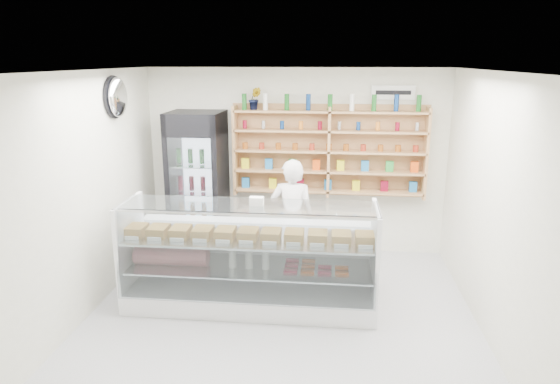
# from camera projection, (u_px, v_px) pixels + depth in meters

# --- Properties ---
(room) EXTENTS (5.00, 5.00, 5.00)m
(room) POSITION_uv_depth(u_px,v_px,m) (278.00, 209.00, 5.20)
(room) COLOR #B8B8BE
(room) RESTS_ON ground
(display_counter) EXTENTS (2.98, 0.89, 1.30)m
(display_counter) POSITION_uv_depth(u_px,v_px,m) (250.00, 278.00, 6.03)
(display_counter) COLOR white
(display_counter) RESTS_ON floor
(shop_worker) EXTENTS (0.61, 0.41, 1.64)m
(shop_worker) POSITION_uv_depth(u_px,v_px,m) (292.00, 218.00, 6.77)
(shop_worker) COLOR silver
(shop_worker) RESTS_ON floor
(drinks_cooler) EXTENTS (0.80, 0.78, 2.18)m
(drinks_cooler) POSITION_uv_depth(u_px,v_px,m) (198.00, 184.00, 7.48)
(drinks_cooler) COLOR black
(drinks_cooler) RESTS_ON floor
(wall_shelving) EXTENTS (2.84, 0.28, 1.33)m
(wall_shelving) POSITION_uv_depth(u_px,v_px,m) (329.00, 152.00, 7.35)
(wall_shelving) COLOR tan
(wall_shelving) RESTS_ON back_wall
(potted_plant) EXTENTS (0.20, 0.17, 0.33)m
(potted_plant) POSITION_uv_depth(u_px,v_px,m) (255.00, 99.00, 7.26)
(potted_plant) COLOR #1E6626
(potted_plant) RESTS_ON wall_shelving
(security_mirror) EXTENTS (0.15, 0.50, 0.50)m
(security_mirror) POSITION_uv_depth(u_px,v_px,m) (118.00, 97.00, 6.30)
(security_mirror) COLOR silver
(security_mirror) RESTS_ON left_wall
(wall_sign) EXTENTS (0.62, 0.03, 0.20)m
(wall_sign) POSITION_uv_depth(u_px,v_px,m) (393.00, 92.00, 7.16)
(wall_sign) COLOR white
(wall_sign) RESTS_ON back_wall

